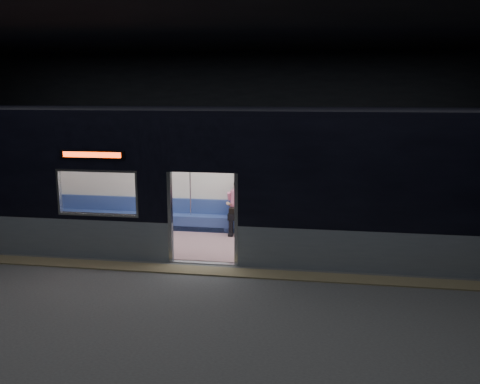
# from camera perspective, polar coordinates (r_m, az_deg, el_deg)

# --- Properties ---
(station_floor) EXTENTS (24.00, 14.00, 0.01)m
(station_floor) POSITION_cam_1_polar(r_m,az_deg,el_deg) (10.44, -5.42, -9.90)
(station_floor) COLOR #47494C
(station_floor) RESTS_ON ground
(station_envelope) EXTENTS (24.00, 14.00, 5.00)m
(station_envelope) POSITION_cam_1_polar(r_m,az_deg,el_deg) (9.74, -5.83, 10.67)
(station_envelope) COLOR black
(station_envelope) RESTS_ON station_floor
(tactile_strip) EXTENTS (22.80, 0.50, 0.03)m
(tactile_strip) POSITION_cam_1_polar(r_m,az_deg,el_deg) (10.93, -4.70, -8.78)
(tactile_strip) COLOR #8C7F59
(tactile_strip) RESTS_ON station_floor
(metro_car) EXTENTS (18.00, 3.04, 3.35)m
(metro_car) POSITION_cam_1_polar(r_m,az_deg,el_deg) (12.36, -2.67, 2.37)
(metro_car) COLOR gray
(metro_car) RESTS_ON station_floor
(passenger) EXTENTS (0.44, 0.72, 1.40)m
(passenger) POSITION_cam_1_polar(r_m,az_deg,el_deg) (13.47, -0.31, -1.36)
(passenger) COLOR black
(passenger) RESTS_ON metro_car
(handbag) EXTENTS (0.34, 0.31, 0.14)m
(handbag) POSITION_cam_1_polar(r_m,az_deg,el_deg) (13.27, -0.58, -2.10)
(handbag) COLOR black
(handbag) RESTS_ON passenger
(transit_map) EXTENTS (1.06, 0.03, 0.69)m
(transit_map) POSITION_cam_1_polar(r_m,az_deg,el_deg) (13.57, 1.79, 1.68)
(transit_map) COLOR white
(transit_map) RESTS_ON metro_car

